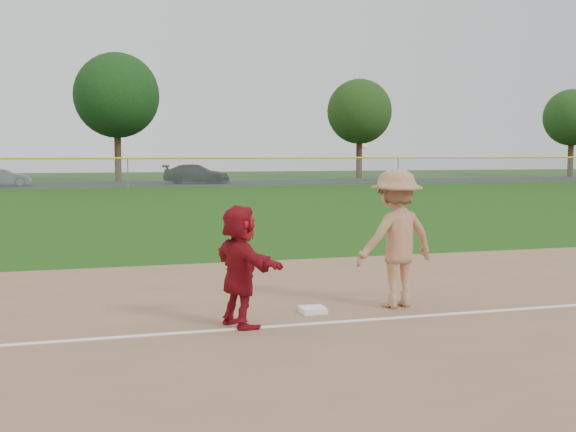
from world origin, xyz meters
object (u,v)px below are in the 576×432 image
object	(u,v)px
first_base	(313,310)
base_runner	(240,266)
car_mid	(3,177)
car_right	(197,174)

from	to	relation	value
first_base	base_runner	size ratio (longest dim) A/B	0.22
car_mid	first_base	bearing A→B (deg)	-175.82
car_right	car_mid	bearing A→B (deg)	105.20
first_base	base_runner	distance (m)	1.52
first_base	car_mid	size ratio (longest dim) A/B	0.10
car_mid	car_right	bearing A→B (deg)	-95.30
base_runner	car_mid	xyz separation A→B (m)	(-7.04, 45.63, -0.23)
base_runner	car_right	size ratio (longest dim) A/B	0.32
first_base	car_mid	bearing A→B (deg)	100.34
first_base	car_right	bearing A→B (deg)	82.92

